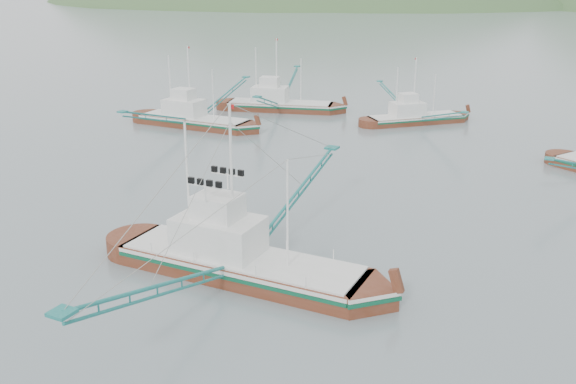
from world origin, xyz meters
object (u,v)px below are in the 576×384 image
at_px(bg_boat_extra, 279,96).
at_px(bg_boat_left, 193,115).
at_px(bg_boat_far, 416,108).
at_px(main_boat, 237,251).

bearing_deg(bg_boat_extra, bg_boat_left, -126.83).
distance_m(bg_boat_far, bg_boat_extra, 19.17).
xyz_separation_m(main_boat, bg_boat_far, (-2.47, 47.46, 0.22)).
relative_size(bg_boat_left, bg_boat_far, 1.42).
distance_m(main_boat, bg_boat_left, 42.59).
xyz_separation_m(main_boat, bg_boat_left, (-26.76, 33.13, -0.25)).
bearing_deg(bg_boat_left, bg_boat_far, 29.57).
relative_size(bg_boat_far, bg_boat_extra, 0.72).
xyz_separation_m(bg_boat_left, bg_boat_extra, (5.14, 13.42, 0.54)).
distance_m(bg_boat_left, bg_boat_extra, 14.38).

